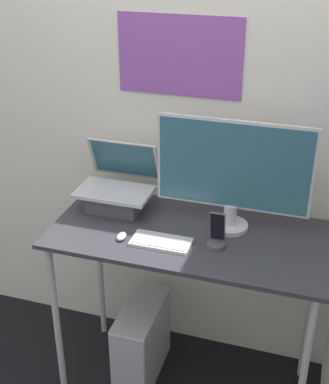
# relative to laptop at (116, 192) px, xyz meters

# --- Properties ---
(wall_back) EXTENTS (6.00, 0.06, 2.60)m
(wall_back) POSITION_rel_laptop_xyz_m (0.38, 0.26, 0.32)
(wall_back) COLOR silver
(wall_back) RESTS_ON ground_plane
(desk) EXTENTS (1.19, 0.58, 0.90)m
(desk) POSITION_rel_laptop_xyz_m (0.38, -0.11, -0.18)
(desk) COLOR #333338
(desk) RESTS_ON ground_plane
(laptop) EXTENTS (0.34, 0.28, 0.30)m
(laptop) POSITION_rel_laptop_xyz_m (0.00, 0.00, 0.00)
(laptop) COLOR #4C4C51
(laptop) RESTS_ON desk
(monitor) EXTENTS (0.65, 0.16, 0.49)m
(monitor) POSITION_rel_laptop_xyz_m (0.54, -0.02, 0.18)
(monitor) COLOR silver
(monitor) RESTS_ON desk
(keyboard) EXTENTS (0.25, 0.12, 0.02)m
(keyboard) POSITION_rel_laptop_xyz_m (0.29, -0.23, -0.07)
(keyboard) COLOR silver
(keyboard) RESTS_ON desk
(mouse) EXTENTS (0.04, 0.06, 0.03)m
(mouse) POSITION_rel_laptop_xyz_m (0.12, -0.25, -0.07)
(mouse) COLOR white
(mouse) RESTS_ON desk
(cell_phone) EXTENTS (0.08, 0.08, 0.16)m
(cell_phone) POSITION_rel_laptop_xyz_m (0.51, -0.18, -0.04)
(cell_phone) COLOR #4C4C51
(cell_phone) RESTS_ON desk
(computer_tower) EXTENTS (0.18, 0.41, 0.41)m
(computer_tower) POSITION_rel_laptop_xyz_m (0.14, -0.10, -0.78)
(computer_tower) COLOR silver
(computer_tower) RESTS_ON ground_plane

